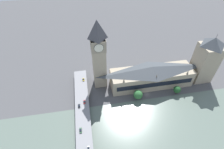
# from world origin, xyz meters

# --- Properties ---
(ground_plane) EXTENTS (600.00, 600.00, 0.00)m
(ground_plane) POSITION_xyz_m (0.00, 0.00, 0.00)
(ground_plane) COLOR #4C4C4F
(river_water) EXTENTS (64.36, 360.00, 0.30)m
(river_water) POSITION_xyz_m (-38.18, 0.00, 0.15)
(river_water) COLOR slate
(river_water) RESTS_ON ground_plane
(parliament_hall) EXTENTS (23.11, 85.74, 24.47)m
(parliament_hall) POSITION_xyz_m (14.32, -8.00, 12.15)
(parliament_hall) COLOR tan
(parliament_hall) RESTS_ON ground_plane
(clock_tower) EXTENTS (14.10, 14.10, 73.94)m
(clock_tower) POSITION_xyz_m (24.48, 45.31, 39.49)
(clock_tower) COLOR tan
(clock_tower) RESTS_ON ground_plane
(victoria_tower) EXTENTS (19.59, 19.59, 55.76)m
(victoria_tower) POSITION_xyz_m (14.38, -64.67, 25.88)
(victoria_tower) COLOR tan
(victoria_tower) RESTS_ON ground_plane
(road_bridge) EXTENTS (160.72, 13.11, 5.64)m
(road_bridge) POSITION_xyz_m (-38.18, 66.30, 4.62)
(road_bridge) COLOR slate
(road_bridge) RESTS_ON ground_plane
(car_northbound_lead) EXTENTS (4.07, 1.77, 1.41)m
(car_northbound_lead) POSITION_xyz_m (-48.83, 63.32, 6.33)
(car_northbound_lead) COLOR silver
(car_northbound_lead) RESTS_ON road_bridge
(car_northbound_mid) EXTENTS (4.14, 1.91, 1.29)m
(car_northbound_mid) POSITION_xyz_m (26.85, 63.14, 6.30)
(car_northbound_mid) COLOR gold
(car_northbound_mid) RESTS_ON road_bridge
(car_northbound_tail) EXTENTS (4.80, 1.89, 1.22)m
(car_northbound_tail) POSITION_xyz_m (-32.52, 68.63, 6.27)
(car_northbound_tail) COLOR #2D5638
(car_northbound_tail) RESTS_ON road_bridge
(car_southbound_lead) EXTENTS (4.02, 1.88, 1.39)m
(car_southbound_lead) POSITION_xyz_m (-3.53, 63.89, 6.34)
(car_southbound_lead) COLOR maroon
(car_southbound_lead) RESTS_ON road_bridge
(car_southbound_mid) EXTENTS (4.17, 1.93, 1.37)m
(car_southbound_mid) POSITION_xyz_m (-7.36, 68.96, 6.33)
(car_southbound_mid) COLOR black
(car_southbound_mid) RESTS_ON road_bridge
(tree_embankment_near) EXTENTS (9.12, 9.12, 11.16)m
(tree_embankment_near) POSITION_xyz_m (-3.78, 11.42, 6.59)
(tree_embankment_near) COLOR brown
(tree_embankment_near) RESTS_ON ground_plane
(tree_embankment_mid) EXTENTS (7.24, 7.24, 9.92)m
(tree_embankment_mid) POSITION_xyz_m (-3.95, -29.38, 6.28)
(tree_embankment_mid) COLOR brown
(tree_embankment_mid) RESTS_ON ground_plane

